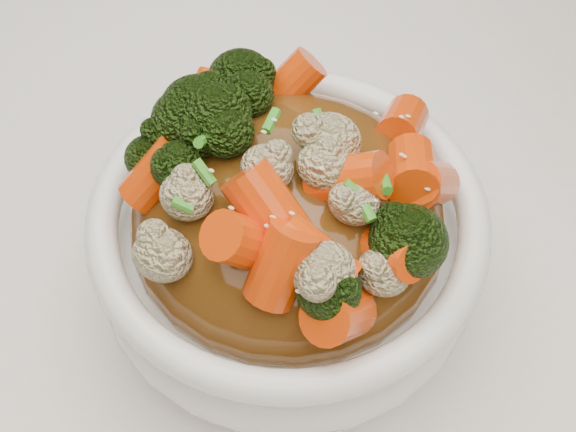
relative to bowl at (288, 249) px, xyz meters
The scene contains 8 objects.
tablecloth 0.06m from the bowl, 102.52° to the left, with size 1.20×0.80×0.04m, color white.
bowl is the anchor object (origin of this frame).
sauce_base 0.03m from the bowl, ahead, with size 0.16×0.16×0.09m, color #532F0E.
carrots 0.08m from the bowl, ahead, with size 0.16×0.16×0.05m, color #E44107, non-canonical shape.
broccoli 0.08m from the bowl, ahead, with size 0.16×0.16×0.04m, color black, non-canonical shape.
cauliflower 0.08m from the bowl, ahead, with size 0.16×0.16×0.03m, color #C9BC89, non-canonical shape.
scallions 0.09m from the bowl, ahead, with size 0.12×0.12×0.02m, color #379121, non-canonical shape.
sesame_seeds 0.09m from the bowl, ahead, with size 0.14×0.14×0.01m, color beige, non-canonical shape.
Camera 1 is at (0.11, -0.21, 1.14)m, focal length 50.00 mm.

